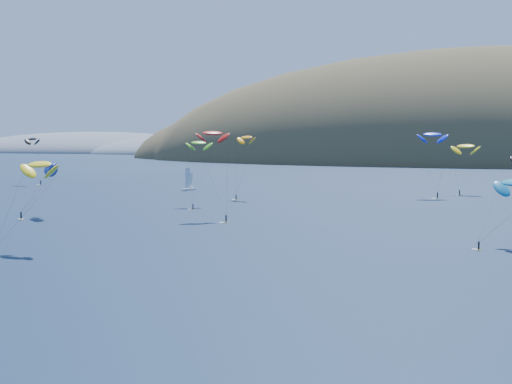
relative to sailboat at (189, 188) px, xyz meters
The scene contains 11 objects.
island 389.94m from the sailboat, 74.38° to the left, with size 730.00×300.00×210.00m.
headland 679.15m from the sailboat, 123.99° to the left, with size 460.00×250.00×60.00m.
sailboat is the anchor object (origin of this frame).
kitesurfer_1 45.66m from the sailboat, 37.40° to the right, with size 8.35×11.15×22.11m.
kitesurfer_2 142.36m from the sailboat, 75.30° to the right, with size 8.67×12.60×17.64m.
kitesurfer_3 61.39m from the sailboat, 61.38° to the right, with size 8.17×15.67×20.56m.
kitesurfer_4 91.82m from the sailboat, ahead, with size 10.70×9.61×23.71m.
kitesurfer_9 94.55m from the sailboat, 60.77° to the right, with size 11.85×12.41×23.40m.
kitesurfer_10 92.37m from the sailboat, 86.85° to the right, with size 9.98×15.12×15.86m.
kitesurfer_11 102.30m from the sailboat, 11.05° to the left, with size 10.93×13.39×19.68m.
kitesurfer_12 78.76m from the sailboat, behind, with size 11.53×6.46×21.42m.
Camera 1 is at (50.54, -56.28, 20.38)m, focal length 50.00 mm.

